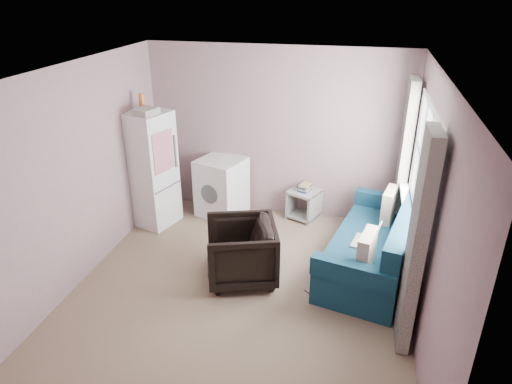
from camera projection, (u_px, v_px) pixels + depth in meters
room at (240, 193)px, 4.78m from camera, size 3.84×4.24×2.54m
armchair at (241, 249)px, 5.37m from camera, size 0.96×0.99×0.81m
fridge at (151, 169)px, 6.48m from camera, size 0.72×0.71×1.90m
washing_machine at (222, 186)px, 6.88m from camera, size 0.78×0.78×0.88m
side_table at (304, 202)px, 6.83m from camera, size 0.53×0.53×0.56m
sofa at (377, 248)px, 5.53m from camera, size 1.31×2.14×0.89m
window_dressing at (409, 195)px, 5.08m from camera, size 0.17×2.62×2.18m
floor_cables at (322, 300)px, 5.14m from camera, size 0.47×0.21×0.01m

